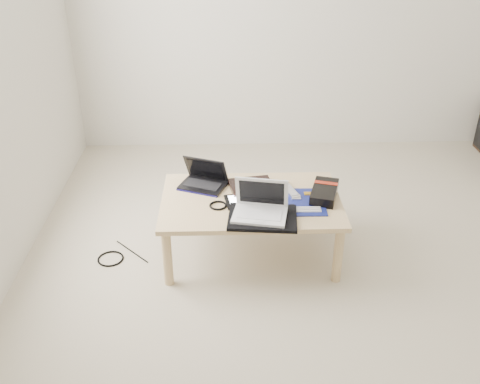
{
  "coord_description": "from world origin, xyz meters",
  "views": [
    {
      "loc": [
        -0.71,
        -2.57,
        2.03
      ],
      "look_at": [
        -0.63,
        0.27,
        0.45
      ],
      "focal_mm": 40.0,
      "sensor_mm": 36.0,
      "label": 1
    }
  ],
  "objects_px": {
    "coffee_table": "(251,206)",
    "white_laptop": "(260,207)",
    "netbook": "(204,180)",
    "gpu_box": "(324,192)"
  },
  "relations": [
    {
      "from": "white_laptop",
      "to": "coffee_table",
      "type": "bearing_deg",
      "value": 101.63
    },
    {
      "from": "coffee_table",
      "to": "gpu_box",
      "type": "distance_m",
      "value": 0.46
    },
    {
      "from": "coffee_table",
      "to": "netbook",
      "type": "xyz_separation_m",
      "value": [
        -0.29,
        0.18,
        0.09
      ]
    },
    {
      "from": "gpu_box",
      "to": "white_laptop",
      "type": "bearing_deg",
      "value": -151.09
    },
    {
      "from": "coffee_table",
      "to": "white_laptop",
      "type": "bearing_deg",
      "value": -78.37
    },
    {
      "from": "coffee_table",
      "to": "white_laptop",
      "type": "xyz_separation_m",
      "value": [
        0.04,
        -0.21,
        0.11
      ]
    },
    {
      "from": "white_laptop",
      "to": "gpu_box",
      "type": "height_order",
      "value": "white_laptop"
    },
    {
      "from": "coffee_table",
      "to": "white_laptop",
      "type": "height_order",
      "value": "white_laptop"
    },
    {
      "from": "netbook",
      "to": "white_laptop",
      "type": "height_order",
      "value": "white_laptop"
    },
    {
      "from": "netbook",
      "to": "gpu_box",
      "type": "distance_m",
      "value": 0.77
    }
  ]
}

